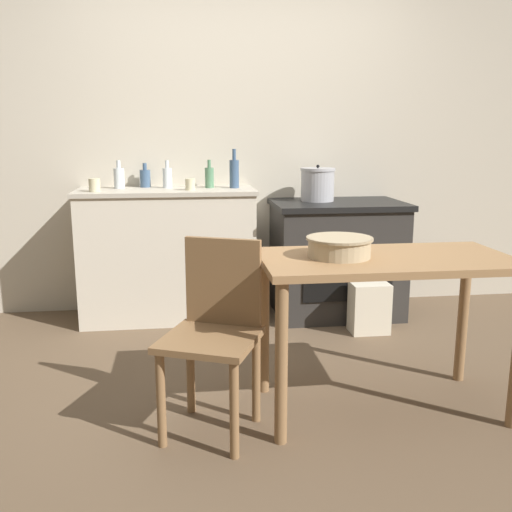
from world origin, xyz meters
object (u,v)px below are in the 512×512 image
chair (215,329)px  cup_center_right (94,185)px  bottle_center (145,178)px  bottle_left (209,177)px  work_table (385,281)px  stock_pot (318,184)px  cup_mid_right (190,184)px  bottle_far_left (167,177)px  stove (336,258)px  flour_sack (369,308)px  bottle_center_left (234,173)px  bottle_mid_left (119,178)px  mixing_bowl_large (339,246)px

chair → cup_center_right: (-0.72, 1.54, 0.52)m
bottle_center → bottle_left: bearing=-12.9°
work_table → cup_center_right: size_ratio=13.38×
stock_pot → cup_mid_right: bearing=-174.3°
chair → bottle_far_left: bearing=120.9°
stove → bottle_far_left: 1.38m
flour_sack → bottle_center_left: bottle_center_left is taller
work_table → stove: bearing=83.1°
stock_pot → bottle_center_left: 0.62m
bottle_mid_left → bottle_center_left: 0.83m
bottle_far_left → flour_sack: bearing=-24.2°
stove → cup_center_right: cup_center_right is taller
bottle_left → bottle_center_left: (0.18, -0.03, 0.03)m
bottle_mid_left → cup_mid_right: bearing=-20.4°
chair → stock_pot: stock_pot is taller
flour_sack → mixing_bowl_large: bearing=-116.5°
chair → bottle_center: bearing=125.6°
cup_center_right → bottle_mid_left: bearing=56.2°
mixing_bowl_large → bottle_center: bearing=119.6°
work_table → flour_sack: bearing=74.4°
bottle_far_left → bottle_center_left: bottle_center_left is taller
bottle_far_left → cup_mid_right: size_ratio=2.50×
bottle_far_left → cup_mid_right: 0.24m
bottle_mid_left → cup_center_right: bottle_mid_left is taller
flour_sack → bottle_center: size_ratio=1.96×
bottle_far_left → chair: bearing=-82.5°
bottle_center_left → cup_mid_right: 0.35m
bottle_far_left → bottle_mid_left: bearing=179.1°
cup_center_right → cup_mid_right: bearing=2.4°
bottle_center_left → flour_sack: bearing=-32.2°
bottle_left → bottle_mid_left: bottle_left is taller
flour_sack → work_table: bearing=-105.6°
chair → bottle_far_left: bottle_far_left is taller
stock_pot → bottle_far_left: bearing=175.4°
stock_pot → mixing_bowl_large: stock_pot is taller
stove → mixing_bowl_large: bearing=-105.2°
chair → flour_sack: 1.63m
chair → bottle_center_left: bearing=105.0°
bottle_left → cup_center_right: size_ratio=2.27×
bottle_center_left → mixing_bowl_large: bearing=-77.9°
work_table → bottle_far_left: 2.01m
stock_pot → bottle_left: bearing=175.5°
bottle_center_left → cup_mid_right: size_ratio=3.51×
bottle_center_left → cup_mid_right: bearing=-159.1°
work_table → bottle_center: 2.16m
chair → bottle_center: 1.95m
stove → flour_sack: (0.11, -0.45, -0.25)m
stove → bottle_far_left: bottle_far_left is taller
mixing_bowl_large → bottle_left: size_ratio=1.54×
work_table → bottle_far_left: (-1.05, 1.67, 0.38)m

